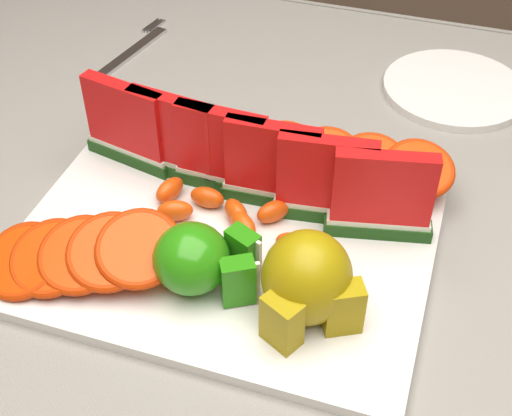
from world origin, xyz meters
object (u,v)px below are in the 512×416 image
(pear_cluster, at_px, (308,282))
(fork, at_px, (130,53))
(side_plate, at_px, (454,89))
(platter, at_px, (225,242))
(apple_cluster, at_px, (200,260))

(pear_cluster, distance_m, fork, 0.51)
(fork, bearing_deg, side_plate, 5.70)
(platter, bearing_deg, fork, 129.20)
(apple_cluster, relative_size, fork, 0.52)
(apple_cluster, distance_m, fork, 0.45)
(side_plate, xyz_separation_m, fork, (-0.43, -0.04, -0.00))
(side_plate, bearing_deg, pear_cluster, -101.54)
(apple_cluster, bearing_deg, pear_cluster, -0.46)
(pear_cluster, bearing_deg, fork, 133.27)
(platter, height_order, pear_cluster, pear_cluster)
(pear_cluster, bearing_deg, platter, 146.93)
(side_plate, relative_size, fork, 0.99)
(platter, distance_m, pear_cluster, 0.13)
(platter, xyz_separation_m, apple_cluster, (0.00, -0.06, 0.04))
(pear_cluster, height_order, fork, pear_cluster)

